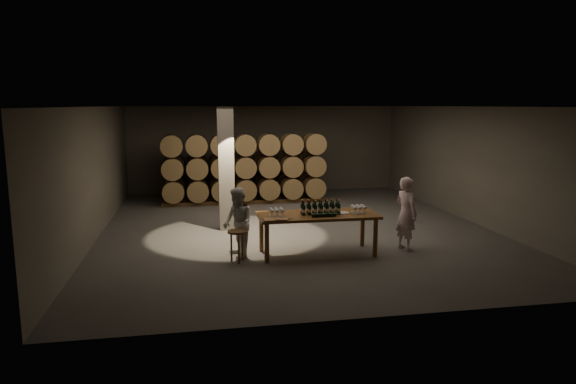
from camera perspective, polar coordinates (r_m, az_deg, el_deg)
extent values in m
plane|color=#565350|center=(13.77, 0.80, -3.97)|extent=(12.00, 12.00, 0.00)
plane|color=#605E59|center=(13.38, 0.83, 9.47)|extent=(12.00, 12.00, 0.00)
plane|color=#656157|center=(19.37, -2.66, 4.78)|extent=(10.00, 0.00, 10.00)
plane|color=#656157|center=(7.77, 9.48, -2.70)|extent=(10.00, 0.00, 10.00)
plane|color=#656157|center=(13.44, -20.60, 2.02)|extent=(0.00, 12.00, 12.00)
plane|color=#656157|center=(15.26, 19.58, 2.92)|extent=(0.00, 12.00, 12.00)
cube|color=gray|center=(13.45, -6.90, 2.57)|extent=(0.40, 0.40, 3.20)
cylinder|color=brown|center=(10.68, -2.37, -5.69)|extent=(0.10, 0.10, 0.84)
cylinder|color=brown|center=(11.24, 9.68, -5.03)|extent=(0.10, 0.10, 0.84)
cylinder|color=brown|center=(11.50, -2.97, -4.57)|extent=(0.10, 0.10, 0.84)
cylinder|color=brown|center=(12.02, 8.28, -4.03)|extent=(0.10, 0.10, 0.84)
cube|color=brown|center=(11.20, 3.30, -2.60)|extent=(2.60, 1.10, 0.06)
cube|color=brown|center=(18.38, -5.12, -0.35)|extent=(5.48, 0.10, 0.12)
cube|color=brown|center=(18.97, -5.29, -0.04)|extent=(5.48, 0.10, 0.12)
cylinder|color=#A7834B|center=(18.55, -12.44, 0.83)|extent=(0.70, 0.95, 0.70)
cylinder|color=black|center=(18.29, -12.47, 0.71)|extent=(0.73, 0.04, 0.73)
cylinder|color=black|center=(18.81, -12.42, 0.95)|extent=(0.73, 0.04, 0.73)
cylinder|color=#A7834B|center=(18.54, -10.03, 0.91)|extent=(0.70, 0.95, 0.70)
cylinder|color=black|center=(18.28, -10.02, 0.78)|extent=(0.73, 0.04, 0.73)
cylinder|color=black|center=(18.79, -10.04, 1.02)|extent=(0.73, 0.04, 0.73)
cylinder|color=#A7834B|center=(18.56, -7.62, 0.98)|extent=(0.70, 0.95, 0.70)
cylinder|color=black|center=(18.30, -7.58, 0.86)|extent=(0.73, 0.04, 0.73)
cylinder|color=black|center=(18.81, -7.66, 1.09)|extent=(0.73, 0.04, 0.73)
cylinder|color=#A7834B|center=(18.61, -5.22, 1.05)|extent=(0.70, 0.95, 0.70)
cylinder|color=black|center=(18.35, -5.15, 0.93)|extent=(0.73, 0.04, 0.73)
cylinder|color=black|center=(18.86, -5.30, 1.16)|extent=(0.73, 0.04, 0.73)
cylinder|color=#A7834B|center=(18.69, -2.84, 1.12)|extent=(0.70, 0.95, 0.70)
cylinder|color=black|center=(18.44, -2.74, 1.00)|extent=(0.73, 0.04, 0.73)
cylinder|color=black|center=(18.95, -2.95, 1.23)|extent=(0.73, 0.04, 0.73)
cylinder|color=#A7834B|center=(18.81, -0.49, 1.18)|extent=(0.70, 0.95, 0.70)
cylinder|color=black|center=(18.56, -0.35, 1.06)|extent=(0.73, 0.04, 0.73)
cylinder|color=black|center=(19.06, -0.62, 1.29)|extent=(0.73, 0.04, 0.73)
cylinder|color=#A7834B|center=(18.96, 1.84, 1.24)|extent=(0.70, 0.95, 0.70)
cylinder|color=black|center=(18.71, 2.01, 1.13)|extent=(0.73, 0.04, 0.73)
cylinder|color=black|center=(19.21, 1.67, 1.36)|extent=(0.73, 0.04, 0.73)
cylinder|color=#A7834B|center=(18.45, -12.52, 3.10)|extent=(0.70, 0.95, 0.70)
cylinder|color=black|center=(18.19, -12.55, 3.01)|extent=(0.73, 0.04, 0.73)
cylinder|color=black|center=(18.71, -12.50, 3.19)|extent=(0.73, 0.04, 0.73)
cylinder|color=#A7834B|center=(18.44, -10.10, 3.18)|extent=(0.70, 0.95, 0.70)
cylinder|color=black|center=(18.18, -10.09, 3.09)|extent=(0.73, 0.04, 0.73)
cylinder|color=black|center=(18.70, -10.11, 3.27)|extent=(0.73, 0.04, 0.73)
cylinder|color=#A7834B|center=(18.46, -7.67, 3.25)|extent=(0.70, 0.95, 0.70)
cylinder|color=black|center=(18.20, -7.63, 3.16)|extent=(0.73, 0.04, 0.73)
cylinder|color=black|center=(18.72, -7.71, 3.34)|extent=(0.73, 0.04, 0.73)
cylinder|color=#A7834B|center=(18.51, -5.26, 3.31)|extent=(0.70, 0.95, 0.70)
cylinder|color=black|center=(18.26, -5.18, 3.22)|extent=(0.73, 0.04, 0.73)
cylinder|color=black|center=(18.77, -5.33, 3.40)|extent=(0.73, 0.04, 0.73)
cylinder|color=#A7834B|center=(18.60, -2.86, 3.37)|extent=(0.70, 0.95, 0.70)
cylinder|color=black|center=(18.34, -2.75, 3.28)|extent=(0.73, 0.04, 0.73)
cylinder|color=black|center=(18.85, -2.97, 3.46)|extent=(0.73, 0.04, 0.73)
cylinder|color=#A7834B|center=(18.72, -0.49, 3.42)|extent=(0.70, 0.95, 0.70)
cylinder|color=black|center=(18.46, -0.35, 3.34)|extent=(0.73, 0.04, 0.73)
cylinder|color=black|center=(18.97, -0.63, 3.51)|extent=(0.73, 0.04, 0.73)
cylinder|color=#A7834B|center=(18.87, 1.85, 3.47)|extent=(0.70, 0.95, 0.70)
cylinder|color=black|center=(18.61, 2.02, 3.38)|extent=(0.73, 0.04, 0.73)
cylinder|color=black|center=(19.12, 1.68, 3.55)|extent=(0.73, 0.04, 0.73)
cube|color=brown|center=(17.01, -4.68, -1.16)|extent=(5.48, 0.10, 0.12)
cube|color=brown|center=(17.60, -4.87, -0.80)|extent=(5.48, 0.10, 0.12)
cylinder|color=#A7834B|center=(17.17, -12.59, 0.13)|extent=(0.70, 0.95, 0.70)
cylinder|color=black|center=(16.91, -12.62, -0.02)|extent=(0.73, 0.04, 0.73)
cylinder|color=black|center=(17.42, -12.56, 0.27)|extent=(0.73, 0.04, 0.73)
cylinder|color=#A7834B|center=(17.15, -9.99, 0.21)|extent=(0.70, 0.95, 0.70)
cylinder|color=black|center=(16.90, -9.98, 0.06)|extent=(0.73, 0.04, 0.73)
cylinder|color=black|center=(17.41, -10.00, 0.34)|extent=(0.73, 0.04, 0.73)
cylinder|color=#A7834B|center=(17.17, -7.39, 0.29)|extent=(0.70, 0.95, 0.70)
cylinder|color=black|center=(16.92, -7.34, 0.14)|extent=(0.73, 0.04, 0.73)
cylinder|color=black|center=(17.43, -7.43, 0.42)|extent=(0.73, 0.04, 0.73)
cylinder|color=#A7834B|center=(17.23, -4.80, 0.36)|extent=(0.70, 0.95, 0.70)
cylinder|color=black|center=(16.98, -4.71, 0.22)|extent=(0.73, 0.04, 0.73)
cylinder|color=black|center=(17.49, -4.88, 0.50)|extent=(0.73, 0.04, 0.73)
cylinder|color=#A7834B|center=(17.32, -2.23, 0.44)|extent=(0.70, 0.95, 0.70)
cylinder|color=black|center=(17.07, -2.10, 0.30)|extent=(0.73, 0.04, 0.73)
cylinder|color=black|center=(17.58, -2.35, 0.57)|extent=(0.73, 0.04, 0.73)
cylinder|color=#A7834B|center=(17.45, 0.31, 0.51)|extent=(0.70, 0.95, 0.70)
cylinder|color=black|center=(17.20, 0.47, 0.38)|extent=(0.73, 0.04, 0.73)
cylinder|color=black|center=(17.70, 0.15, 0.65)|extent=(0.73, 0.04, 0.73)
cylinder|color=#A7834B|center=(17.61, 2.80, 0.59)|extent=(0.70, 0.95, 0.70)
cylinder|color=black|center=(17.36, 3.00, 0.45)|extent=(0.73, 0.04, 0.73)
cylinder|color=black|center=(17.86, 2.61, 0.72)|extent=(0.73, 0.04, 0.73)
cylinder|color=#A7834B|center=(17.06, -12.68, 2.58)|extent=(0.70, 0.95, 0.70)
cylinder|color=black|center=(16.80, -12.71, 2.47)|extent=(0.73, 0.04, 0.73)
cylinder|color=black|center=(17.32, -12.65, 2.68)|extent=(0.73, 0.04, 0.73)
cylinder|color=#A7834B|center=(17.05, -10.06, 2.66)|extent=(0.70, 0.95, 0.70)
cylinder|color=black|center=(16.79, -10.05, 2.55)|extent=(0.73, 0.04, 0.73)
cylinder|color=black|center=(17.31, -10.07, 2.76)|extent=(0.73, 0.04, 0.73)
cylinder|color=#A7834B|center=(17.07, -7.44, 2.74)|extent=(0.70, 0.95, 0.70)
cylinder|color=black|center=(16.81, -7.39, 2.63)|extent=(0.73, 0.04, 0.73)
cylinder|color=black|center=(17.33, -7.49, 2.84)|extent=(0.73, 0.04, 0.73)
cylinder|color=#A7834B|center=(17.13, -4.83, 2.81)|extent=(0.70, 0.95, 0.70)
cylinder|color=black|center=(16.87, -4.74, 2.70)|extent=(0.73, 0.04, 0.73)
cylinder|color=black|center=(17.38, -4.92, 2.91)|extent=(0.73, 0.04, 0.73)
cylinder|color=#A7834B|center=(17.22, -2.24, 2.87)|extent=(0.70, 0.95, 0.70)
cylinder|color=black|center=(16.97, -2.12, 2.77)|extent=(0.73, 0.04, 0.73)
cylinder|color=black|center=(17.48, -2.37, 2.97)|extent=(0.73, 0.04, 0.73)
cylinder|color=#A7834B|center=(17.35, 0.31, 2.93)|extent=(0.70, 0.95, 0.70)
cylinder|color=black|center=(17.09, 0.47, 2.83)|extent=(0.73, 0.04, 0.73)
cylinder|color=black|center=(17.60, 0.15, 3.03)|extent=(0.73, 0.04, 0.73)
cylinder|color=#A7834B|center=(17.51, 2.82, 2.98)|extent=(0.70, 0.95, 0.70)
cylinder|color=black|center=(17.26, 3.02, 2.88)|extent=(0.73, 0.04, 0.73)
cylinder|color=black|center=(17.76, 2.63, 3.07)|extent=(0.73, 0.04, 0.73)
cylinder|color=#A7834B|center=(16.99, -12.77, 5.06)|extent=(0.70, 0.95, 0.70)
cylinder|color=black|center=(16.73, -12.81, 4.99)|extent=(0.73, 0.04, 0.73)
cylinder|color=black|center=(17.25, -12.74, 5.12)|extent=(0.73, 0.04, 0.73)
cylinder|color=#A7834B|center=(16.98, -10.13, 5.14)|extent=(0.70, 0.95, 0.70)
cylinder|color=black|center=(16.72, -10.13, 5.07)|extent=(0.73, 0.04, 0.73)
cylinder|color=black|center=(17.24, -10.14, 5.21)|extent=(0.73, 0.04, 0.73)
cylinder|color=#A7834B|center=(17.00, -7.49, 5.21)|extent=(0.70, 0.95, 0.70)
cylinder|color=black|center=(16.74, -7.45, 5.15)|extent=(0.73, 0.04, 0.73)
cylinder|color=black|center=(17.26, -7.54, 5.28)|extent=(0.73, 0.04, 0.73)
cylinder|color=#A7834B|center=(17.06, -4.87, 5.28)|extent=(0.70, 0.95, 0.70)
cylinder|color=black|center=(16.80, -4.78, 5.21)|extent=(0.73, 0.04, 0.73)
cylinder|color=black|center=(17.31, -4.95, 5.34)|extent=(0.73, 0.04, 0.73)
cylinder|color=#A7834B|center=(17.15, -2.26, 5.33)|extent=(0.70, 0.95, 0.70)
cylinder|color=black|center=(16.89, -2.13, 5.26)|extent=(0.73, 0.04, 0.73)
cylinder|color=black|center=(17.41, -2.38, 5.39)|extent=(0.73, 0.04, 0.73)
cylinder|color=#A7834B|center=(17.28, 0.31, 5.37)|extent=(0.70, 0.95, 0.70)
cylinder|color=black|center=(17.02, 0.48, 5.30)|extent=(0.73, 0.04, 0.73)
cylinder|color=black|center=(17.53, 0.15, 5.43)|extent=(0.73, 0.04, 0.73)
cylinder|color=#A7834B|center=(17.44, 2.84, 5.39)|extent=(0.70, 0.95, 0.70)
cylinder|color=black|center=(17.19, 3.04, 5.33)|extent=(0.73, 0.04, 0.73)
cylinder|color=black|center=(17.69, 2.65, 5.46)|extent=(0.73, 0.04, 0.73)
cylinder|color=black|center=(11.01, 1.76, -2.06)|extent=(0.08, 0.08, 0.21)
cylinder|color=silver|center=(11.02, 1.76, -2.11)|extent=(0.08, 0.08, 0.07)
cylinder|color=black|center=(10.98, 1.76, -1.29)|extent=(0.03, 0.03, 0.09)
cylinder|color=gold|center=(10.97, 1.76, -1.04)|extent=(0.03, 0.03, 0.02)
cylinder|color=black|center=(11.16, 1.60, -1.91)|extent=(0.08, 0.08, 0.21)
cylinder|color=silver|center=(11.16, 1.60, -1.96)|extent=(0.08, 0.08, 0.07)
cylinder|color=black|center=(11.13, 1.60, -1.15)|extent=(0.03, 0.03, 0.09)
cylinder|color=maroon|center=(11.12, 1.60, -0.90)|extent=(0.03, 0.03, 0.02)
cylinder|color=black|center=(11.04, 2.42, -2.04)|extent=(0.08, 0.08, 0.21)
cylinder|color=silver|center=(11.04, 2.42, -2.09)|extent=(0.08, 0.08, 0.07)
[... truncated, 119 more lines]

